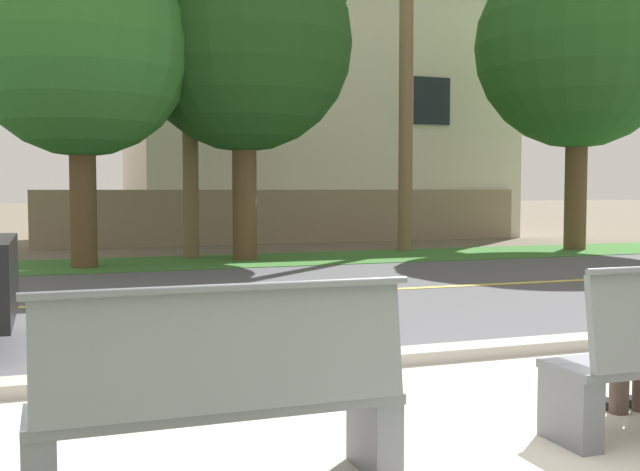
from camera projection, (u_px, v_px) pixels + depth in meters
ground_plane at (200, 285)px, 11.30m from camera, size 140.00×140.00×0.00m
sidewalk_pavement at (460, 448)px, 4.15m from camera, size 44.00×3.60×0.01m
curb_edge at (335, 362)px, 5.98m from camera, size 44.00×0.30×0.11m
street_asphalt at (222, 298)px, 9.89m from camera, size 52.00×8.00×0.01m
road_centre_line at (222, 297)px, 9.89m from camera, size 48.00×0.14×0.01m
far_verge_grass at (167, 263)px, 14.51m from camera, size 48.00×2.80×0.02m
bench_left at (222, 402)px, 3.45m from camera, size 1.70×0.48×1.01m
shade_tree_far_left at (88, 28)px, 13.41m from camera, size 3.97×3.97×6.55m
shade_tree_left at (251, 26)px, 14.88m from camera, size 4.29×4.29×7.09m
shade_tree_centre at (587, 30)px, 17.42m from camera, size 4.71×4.71×7.78m
garden_wall at (294, 216)px, 19.89m from camera, size 13.00×0.36×1.40m
house_across_street at (312, 110)px, 23.23m from camera, size 11.57×6.91×7.60m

